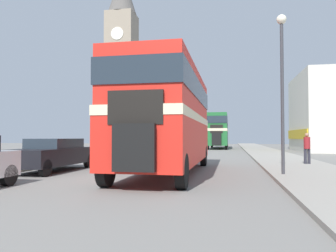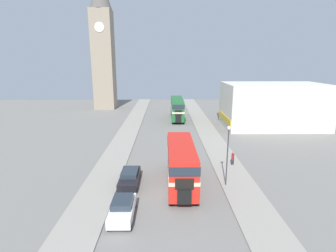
% 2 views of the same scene
% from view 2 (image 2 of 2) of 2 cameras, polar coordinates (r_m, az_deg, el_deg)
% --- Properties ---
extents(ground_plane, '(120.00, 120.00, 0.00)m').
position_cam_2_polar(ground_plane, '(24.39, 0.47, -14.96)').
color(ground_plane, slate).
extents(sidewalk_right, '(3.50, 120.00, 0.12)m').
position_cam_2_polar(sidewalk_right, '(25.39, 16.38, -14.18)').
color(sidewalk_right, gray).
rests_on(sidewalk_right, ground_plane).
extents(sidewalk_left, '(3.50, 120.00, 0.12)m').
position_cam_2_polar(sidewalk_left, '(25.16, -15.60, -14.39)').
color(sidewalk_left, gray).
rests_on(sidewalk_left, ground_plane).
extents(double_decker_bus, '(2.56, 9.51, 4.05)m').
position_cam_2_polar(double_decker_bus, '(25.54, 2.86, -7.61)').
color(double_decker_bus, red).
rests_on(double_decker_bus, ground_plane).
extents(bus_distant, '(2.39, 10.52, 4.28)m').
position_cam_2_polar(bus_distant, '(53.99, 2.00, 4.12)').
color(bus_distant, '#1E602D').
rests_on(bus_distant, ground_plane).
extents(car_parked_near, '(1.74, 3.97, 1.51)m').
position_cam_2_polar(car_parked_near, '(21.39, -9.89, -17.27)').
color(car_parked_near, white).
rests_on(car_parked_near, ground_plane).
extents(car_parked_mid, '(1.75, 4.59, 1.39)m').
position_cam_2_polar(car_parked_mid, '(26.40, -8.35, -10.96)').
color(car_parked_mid, black).
rests_on(car_parked_mid, ground_plane).
extents(pedestrian_walking, '(0.31, 0.31, 1.55)m').
position_cam_2_polar(pedestrian_walking, '(31.25, 13.93, -6.67)').
color(pedestrian_walking, '#282833').
rests_on(pedestrian_walking, sidewalk_right).
extents(street_lamp, '(0.36, 0.36, 5.86)m').
position_cam_2_polar(street_lamp, '(25.24, 12.90, -4.49)').
color(street_lamp, '#38383D').
rests_on(street_lamp, sidewalk_right).
extents(church_tower, '(5.16, 5.16, 31.66)m').
position_cam_2_polar(church_tower, '(68.21, -14.04, 17.26)').
color(church_tower, gray).
rests_on(church_tower, ground_plane).
extents(shop_building_block, '(17.48, 10.09, 7.89)m').
position_cam_2_polar(shop_building_block, '(51.16, 21.87, 4.17)').
color(shop_building_block, beige).
rests_on(shop_building_block, ground_plane).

